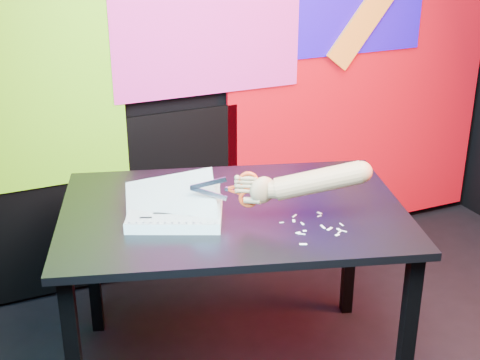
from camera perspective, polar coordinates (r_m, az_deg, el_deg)
name	(u,v)px	position (r m, az deg, el deg)	size (l,w,h in m)	color
room	(466,74)	(2.11, 18.73, 8.60)	(3.01, 3.01, 2.71)	black
backdrop	(266,85)	(3.42, 2.21, 8.10)	(2.88, 0.05, 2.08)	#BA0712
work_table	(233,228)	(2.56, -0.59, -4.09)	(1.48, 1.20, 0.75)	black
printout_stack	(175,214)	(2.44, -5.56, -2.87)	(0.41, 0.36, 0.18)	white
scissors	(244,190)	(2.37, 0.32, -0.82)	(0.22, 0.13, 0.14)	#9FA6BC
hand_forearm	(309,182)	(2.35, 5.91, -0.19)	(0.42, 0.26, 0.17)	#9A6B41
paper_clippings	(315,227)	(2.39, 6.46, -4.03)	(0.21, 0.23, 0.00)	white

